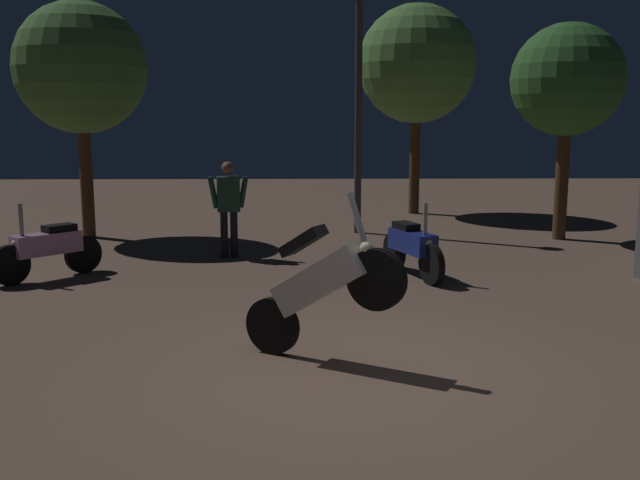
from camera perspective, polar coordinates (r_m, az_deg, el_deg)
ground_plane at (r=6.79m, az=2.64°, el=-10.10°), size 40.00×40.00×0.00m
motorcycle_white_foreground at (r=6.78m, az=0.13°, el=-3.56°), size 1.49×0.92×1.63m
motorcycle_pink_parked_left at (r=11.01m, az=-20.48°, el=-0.62°), size 1.22×1.27×1.11m
motorcycle_blue_parked_right at (r=10.54m, az=7.20°, el=-0.51°), size 0.68×1.59×1.11m
person_bystander_far at (r=11.90m, az=-7.15°, el=3.02°), size 0.66×0.30×1.56m
streetlamp_near at (r=14.28m, az=3.03°, el=12.78°), size 0.36×0.36×4.78m
tree_left_bg at (r=14.43m, az=-18.18°, el=12.58°), size 2.41×2.41×4.36m
tree_center_bg at (r=14.24m, az=18.74°, el=11.66°), size 2.03×2.03×3.94m
tree_right_bg at (r=17.30m, az=7.56°, el=13.41°), size 2.70×2.70×4.79m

